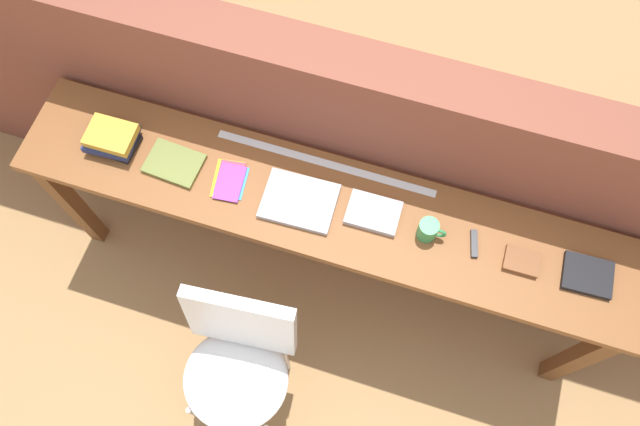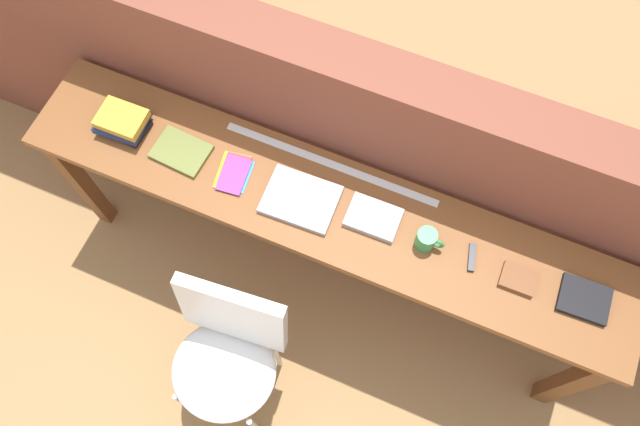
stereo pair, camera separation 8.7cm
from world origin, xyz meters
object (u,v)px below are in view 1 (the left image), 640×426
Objects in this scene: book_open_centre at (299,201)px; multitool_folded at (474,244)px; chair_white_moulded at (238,360)px; book_stack_leftmost at (112,138)px; pamphlet_pile_colourful at (229,180)px; mug at (428,230)px; book_repair_rightmost at (588,275)px; magazine_cycling at (174,163)px; leather_journal_brown at (522,261)px.

multitool_folded is at bearing 0.76° from book_open_centre.
chair_white_moulded is 1.05m from multitool_folded.
book_stack_leftmost reaches higher than chair_white_moulded.
pamphlet_pile_colourful is 0.80m from mug.
pamphlet_pile_colourful is 1.03× the size of book_repair_rightmost.
magazine_cycling is 1.67× the size of leather_journal_brown.
multitool_folded is at bearing 178.10° from book_repair_rightmost.
chair_white_moulded is at bearing -49.55° from magazine_cycling.
multitool_folded is at bearing 4.30° from mug.
mug is at bearing 46.65° from chair_white_moulded.
leather_journal_brown is 0.72× the size of book_repair_rightmost.
multitool_folded is at bearing 5.13° from magazine_cycling.
chair_white_moulded is at bearing -70.54° from pamphlet_pile_colourful.
leather_journal_brown is (1.66, -0.00, -0.03)m from book_stack_leftmost.
book_stack_leftmost is 1.48m from multitool_folded.
magazine_cycling is at bearing 179.60° from leather_journal_brown.
book_stack_leftmost is at bearing 178.16° from book_repair_rightmost.
book_stack_leftmost is 1.66m from leather_journal_brown.
leather_journal_brown is (0.18, -0.02, 0.00)m from multitool_folded.
chair_white_moulded is 4.10× the size of magazine_cycling.
book_open_centre and book_repair_rightmost have the same top height.
magazine_cycling is at bearing 179.59° from pamphlet_pile_colourful.
magazine_cycling is at bearing -179.28° from mug.
magazine_cycling is (0.26, -0.01, -0.04)m from book_stack_leftmost.
leather_journal_brown reaches higher than magazine_cycling.
pamphlet_pile_colourful is 0.98m from multitool_folded.
magazine_cycling is 1.03m from mug.
book_repair_rightmost is at bearing 4.90° from magazine_cycling.
leather_journal_brown is (1.40, 0.01, 0.00)m from magazine_cycling.
pamphlet_pile_colourful is 1.71× the size of mug.
book_open_centre is at bearing 179.58° from book_repair_rightmost.
book_repair_rightmost reaches higher than chair_white_moulded.
mug reaches higher than magazine_cycling.
chair_white_moulded is 3.16× the size of book_open_centre.
book_open_centre is (0.53, -0.01, 0.00)m from magazine_cycling.
book_open_centre is 1.11m from book_repair_rightmost.
book_stack_leftmost reaches higher than pamphlet_pile_colourful.
book_stack_leftmost is 0.94× the size of magazine_cycling.
book_open_centre is 0.87m from leather_journal_brown.
book_open_centre and leather_journal_brown have the same top height.
leather_journal_brown is at bearing 0.59° from pamphlet_pile_colourful.
book_repair_rightmost is (1.40, 0.03, 0.01)m from pamphlet_pile_colourful.
magazine_cycling is 1.20× the size of book_repair_rightmost.
book_stack_leftmost is at bearing -179.54° from multitool_folded.
book_repair_rightmost is (1.11, 0.04, 0.00)m from book_open_centre.
mug is at bearing 0.22° from book_open_centre.
multitool_folded is at bearing 0.46° from book_stack_leftmost.
book_stack_leftmost is at bearing 178.12° from pamphlet_pile_colourful.
pamphlet_pile_colourful is (0.50, -0.02, -0.04)m from book_stack_leftmost.
mug is 0.61m from book_repair_rightmost.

